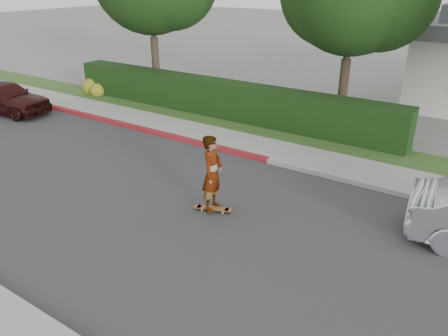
# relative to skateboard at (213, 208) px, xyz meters

# --- Properties ---
(ground) EXTENTS (120.00, 120.00, 0.00)m
(ground) POSITION_rel_skateboard_xyz_m (-1.31, -0.63, -0.09)
(ground) COLOR slate
(ground) RESTS_ON ground
(road) EXTENTS (60.00, 8.00, 0.01)m
(road) POSITION_rel_skateboard_xyz_m (-1.31, -0.63, -0.08)
(road) COLOR #2D2D30
(road) RESTS_ON ground
(curb_near) EXTENTS (60.00, 0.20, 0.15)m
(curb_near) POSITION_rel_skateboard_xyz_m (-1.31, -4.73, -0.01)
(curb_near) COLOR #9E9E99
(curb_near) RESTS_ON ground
(curb_far) EXTENTS (60.00, 0.20, 0.15)m
(curb_far) POSITION_rel_skateboard_xyz_m (-1.31, 3.47, -0.01)
(curb_far) COLOR #9E9E99
(curb_far) RESTS_ON ground
(curb_red_section) EXTENTS (12.00, 0.21, 0.15)m
(curb_red_section) POSITION_rel_skateboard_xyz_m (-6.31, 3.47, -0.01)
(curb_red_section) COLOR maroon
(curb_red_section) RESTS_ON ground
(sidewalk_far) EXTENTS (60.00, 1.60, 0.12)m
(sidewalk_far) POSITION_rel_skateboard_xyz_m (-1.31, 4.37, -0.03)
(sidewalk_far) COLOR gray
(sidewalk_far) RESTS_ON ground
(planting_strip) EXTENTS (60.00, 1.60, 0.10)m
(planting_strip) POSITION_rel_skateboard_xyz_m (-1.31, 5.97, -0.04)
(planting_strip) COLOR #2D4C1E
(planting_strip) RESTS_ON ground
(hedge) EXTENTS (15.00, 1.00, 1.50)m
(hedge) POSITION_rel_skateboard_xyz_m (-4.31, 6.57, 0.66)
(hedge) COLOR black
(hedge) RESTS_ON ground
(flowering_shrub) EXTENTS (1.40, 1.00, 0.90)m
(flowering_shrub) POSITION_rel_skateboard_xyz_m (-11.32, 6.11, 0.25)
(flowering_shrub) COLOR #2D4C19
(flowering_shrub) RESTS_ON ground
(skateboard) EXTENTS (0.99, 0.52, 0.09)m
(skateboard) POSITION_rel_skateboard_xyz_m (0.00, 0.00, 0.00)
(skateboard) COLOR gold
(skateboard) RESTS_ON ground
(skateboarder) EXTENTS (0.58, 0.77, 1.90)m
(skateboarder) POSITION_rel_skateboard_xyz_m (0.00, 0.00, 0.96)
(skateboarder) COLOR white
(skateboarder) RESTS_ON skateboard
(car_maroon) EXTENTS (4.18, 2.19, 1.36)m
(car_maroon) POSITION_rel_skateboard_xyz_m (-12.05, 2.07, 0.59)
(car_maroon) COLOR black
(car_maroon) RESTS_ON ground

